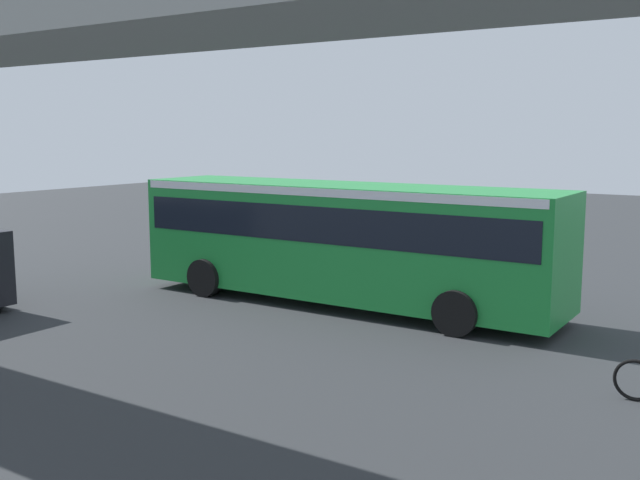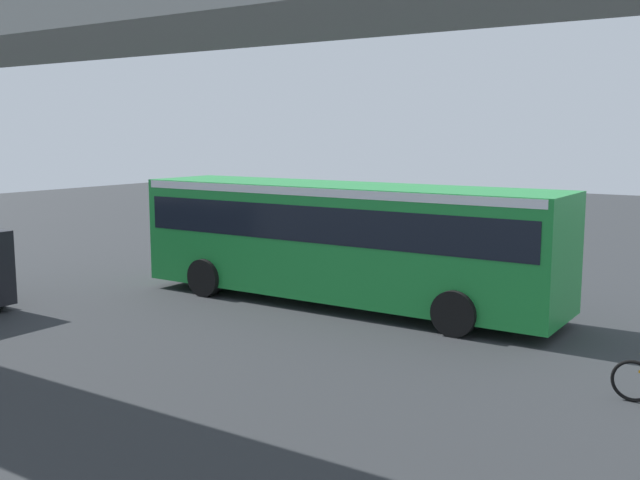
{
  "view_description": "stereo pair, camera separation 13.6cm",
  "coord_description": "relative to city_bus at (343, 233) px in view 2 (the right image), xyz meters",
  "views": [
    {
      "loc": [
        -10.05,
        16.84,
        4.45
      ],
      "look_at": [
        0.66,
        0.39,
        1.6
      ],
      "focal_mm": 41.31,
      "sensor_mm": 36.0,
      "label": 1
    },
    {
      "loc": [
        -10.16,
        16.77,
        4.45
      ],
      "look_at": [
        0.66,
        0.39,
        1.6
      ],
      "focal_mm": 41.31,
      "sensor_mm": 36.0,
      "label": 2
    }
  ],
  "objects": [
    {
      "name": "ground",
      "position": [
        0.24,
        -0.67,
        -1.88
      ],
      "size": [
        80.0,
        80.0,
        0.0
      ],
      "primitive_type": "plane",
      "color": "#2D3033"
    },
    {
      "name": "city_bus",
      "position": [
        0.0,
        0.0,
        0.0
      ],
      "size": [
        11.54,
        2.85,
        3.15
      ],
      "color": "#1E8C38",
      "rests_on": "ground"
    },
    {
      "name": "pedestrian",
      "position": [
        6.62,
        -3.06,
        -1.0
      ],
      "size": [
        0.38,
        0.38,
        1.79
      ],
      "color": "#2D2D38",
      "rests_on": "ground"
    },
    {
      "name": "traffic_sign",
      "position": [
        5.65,
        -5.15,
        0.01
      ],
      "size": [
        0.08,
        0.6,
        2.8
      ],
      "color": "slate",
      "rests_on": "ground"
    },
    {
      "name": "lane_dash_leftmost",
      "position": [
        -3.76,
        -4.0,
        -1.88
      ],
      "size": [
        2.0,
        0.2,
        0.01
      ],
      "primitive_type": "cube",
      "color": "silver",
      "rests_on": "ground"
    },
    {
      "name": "lane_dash_left",
      "position": [
        0.24,
        -4.0,
        -1.88
      ],
      "size": [
        2.0,
        0.2,
        0.01
      ],
      "primitive_type": "cube",
      "color": "silver",
      "rests_on": "ground"
    },
    {
      "name": "lane_dash_centre",
      "position": [
        4.24,
        -4.0,
        -1.88
      ],
      "size": [
        2.0,
        0.2,
        0.01
      ],
      "primitive_type": "cube",
      "color": "silver",
      "rests_on": "ground"
    }
  ]
}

